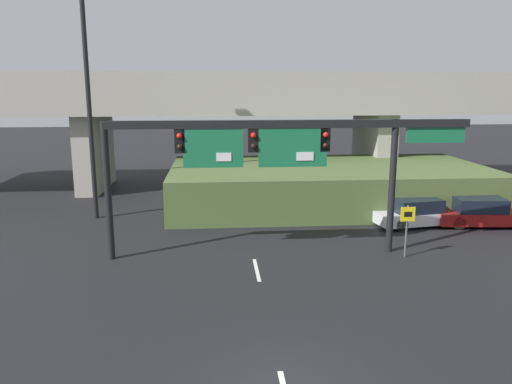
# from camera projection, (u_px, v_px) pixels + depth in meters

# --- Properties ---
(lane_markings) EXTENTS (0.14, 27.03, 0.01)m
(lane_markings) POSITION_uv_depth(u_px,v_px,m) (249.00, 238.00, 23.15)
(lane_markings) COLOR silver
(lane_markings) RESTS_ON ground
(signal_gantry) EXTENTS (14.81, 0.44, 5.59)m
(signal_gantry) POSITION_uv_depth(u_px,v_px,m) (276.00, 147.00, 19.98)
(signal_gantry) COLOR black
(signal_gantry) RESTS_ON ground
(speed_limit_sign) EXTENTS (0.60, 0.11, 2.18)m
(speed_limit_sign) POSITION_uv_depth(u_px,v_px,m) (407.00, 224.00, 20.31)
(speed_limit_sign) COLOR #4C4C4C
(speed_limit_sign) RESTS_ON ground
(highway_light_pole_near) EXTENTS (0.70, 0.36, 12.72)m
(highway_light_pole_near) POSITION_uv_depth(u_px,v_px,m) (88.00, 90.00, 25.32)
(highway_light_pole_near) COLOR black
(highway_light_pole_near) RESTS_ON ground
(overpass_bridge) EXTENTS (45.81, 7.65, 7.80)m
(overpass_bridge) POSITION_uv_depth(u_px,v_px,m) (237.00, 106.00, 34.11)
(overpass_bridge) COLOR #A39E93
(overpass_bridge) RESTS_ON ground
(grass_embankment) EXTENTS (18.36, 9.53, 2.33)m
(grass_embankment) POSITION_uv_depth(u_px,v_px,m) (327.00, 185.00, 29.69)
(grass_embankment) COLOR #4C6033
(grass_embankment) RESTS_ON ground
(parked_sedan_near_right) EXTENTS (4.70, 2.50, 1.40)m
(parked_sedan_near_right) POSITION_uv_depth(u_px,v_px,m) (417.00, 213.00, 25.23)
(parked_sedan_near_right) COLOR silver
(parked_sedan_near_right) RESTS_ON ground
(parked_sedan_mid_right) EXTENTS (4.75, 2.22, 1.44)m
(parked_sedan_mid_right) POSITION_uv_depth(u_px,v_px,m) (480.00, 213.00, 25.18)
(parked_sedan_mid_right) COLOR maroon
(parked_sedan_mid_right) RESTS_ON ground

